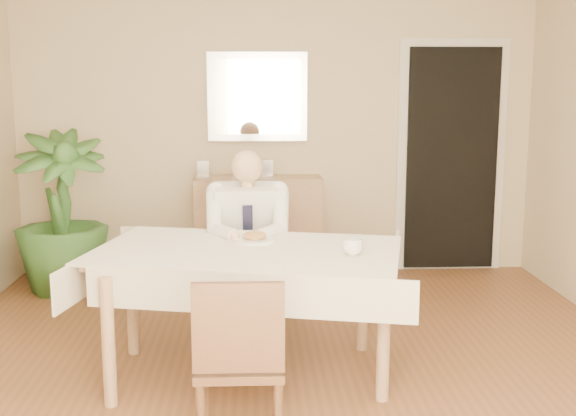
{
  "coord_description": "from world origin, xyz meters",
  "views": [
    {
      "loc": [
        -0.2,
        -3.82,
        1.69
      ],
      "look_at": [
        0.0,
        0.35,
        0.95
      ],
      "focal_mm": 45.0,
      "sensor_mm": 36.0,
      "label": 1
    }
  ],
  "objects_px": {
    "chair_near": "(239,357)",
    "potted_palm": "(61,212)",
    "chair_far": "(248,261)",
    "coffee_mug": "(353,247)",
    "sideboard": "(258,227)",
    "dining_table": "(247,263)",
    "seated_man": "(248,237)"
  },
  "relations": [
    {
      "from": "dining_table",
      "to": "coffee_mug",
      "type": "height_order",
      "value": "coffee_mug"
    },
    {
      "from": "dining_table",
      "to": "sideboard",
      "type": "distance_m",
      "value": 2.19
    },
    {
      "from": "chair_near",
      "to": "seated_man",
      "type": "distance_m",
      "value": 1.52
    },
    {
      "from": "chair_near",
      "to": "potted_palm",
      "type": "height_order",
      "value": "potted_palm"
    },
    {
      "from": "dining_table",
      "to": "seated_man",
      "type": "relative_size",
      "value": 1.55
    },
    {
      "from": "seated_man",
      "to": "potted_palm",
      "type": "relative_size",
      "value": 0.96
    },
    {
      "from": "sideboard",
      "to": "potted_palm",
      "type": "height_order",
      "value": "potted_palm"
    },
    {
      "from": "chair_far",
      "to": "coffee_mug",
      "type": "bearing_deg",
      "value": -64.13
    },
    {
      "from": "potted_palm",
      "to": "seated_man",
      "type": "bearing_deg",
      "value": -38.32
    },
    {
      "from": "dining_table",
      "to": "potted_palm",
      "type": "height_order",
      "value": "potted_palm"
    },
    {
      "from": "dining_table",
      "to": "potted_palm",
      "type": "bearing_deg",
      "value": 142.84
    },
    {
      "from": "coffee_mug",
      "to": "potted_palm",
      "type": "height_order",
      "value": "potted_palm"
    },
    {
      "from": "coffee_mug",
      "to": "seated_man",
      "type": "bearing_deg",
      "value": 127.34
    },
    {
      "from": "chair_near",
      "to": "sideboard",
      "type": "height_order",
      "value": "sideboard"
    },
    {
      "from": "chair_near",
      "to": "dining_table",
      "type": "bearing_deg",
      "value": 88.31
    },
    {
      "from": "seated_man",
      "to": "sideboard",
      "type": "height_order",
      "value": "seated_man"
    },
    {
      "from": "seated_man",
      "to": "chair_far",
      "type": "bearing_deg",
      "value": 90.0
    },
    {
      "from": "coffee_mug",
      "to": "potted_palm",
      "type": "distance_m",
      "value": 2.85
    },
    {
      "from": "chair_near",
      "to": "chair_far",
      "type": "bearing_deg",
      "value": 89.22
    },
    {
      "from": "chair_near",
      "to": "coffee_mug",
      "type": "relative_size",
      "value": 7.65
    },
    {
      "from": "chair_far",
      "to": "coffee_mug",
      "type": "xyz_separation_m",
      "value": [
        0.58,
        -1.04,
        0.33
      ]
    },
    {
      "from": "seated_man",
      "to": "sideboard",
      "type": "bearing_deg",
      "value": 87.18
    },
    {
      "from": "dining_table",
      "to": "potted_palm",
      "type": "distance_m",
      "value": 2.33
    },
    {
      "from": "seated_man",
      "to": "potted_palm",
      "type": "xyz_separation_m",
      "value": [
        -1.5,
        1.19,
        -0.04
      ]
    },
    {
      "from": "seated_man",
      "to": "chair_near",
      "type": "bearing_deg",
      "value": -91.12
    },
    {
      "from": "chair_near",
      "to": "coffee_mug",
      "type": "xyz_separation_m",
      "value": [
        0.61,
        0.74,
        0.32
      ]
    },
    {
      "from": "chair_far",
      "to": "potted_palm",
      "type": "bearing_deg",
      "value": 145.66
    },
    {
      "from": "dining_table",
      "to": "chair_near",
      "type": "relative_size",
      "value": 2.28
    },
    {
      "from": "dining_table",
      "to": "chair_far",
      "type": "bearing_deg",
      "value": 102.68
    },
    {
      "from": "coffee_mug",
      "to": "chair_far",
      "type": "bearing_deg",
      "value": 119.1
    },
    {
      "from": "dining_table",
      "to": "coffee_mug",
      "type": "xyz_separation_m",
      "value": [
        0.58,
        -0.17,
        0.13
      ]
    },
    {
      "from": "sideboard",
      "to": "chair_far",
      "type": "bearing_deg",
      "value": -94.41
    }
  ]
}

